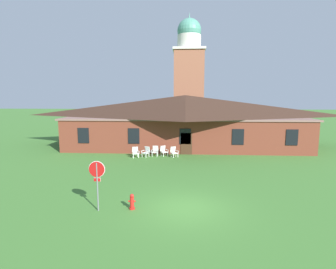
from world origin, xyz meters
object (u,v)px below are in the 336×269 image
lawn_chair_right_end (174,152)px  lawn_chair_near_door (146,152)px  stop_sign (97,176)px  lawn_chair_by_porch (135,152)px  lawn_chair_left_end (155,151)px  fire_hydrant (132,202)px  lawn_chair_middle (164,151)px

lawn_chair_right_end → lawn_chair_near_door: bearing=-177.6°
stop_sign → lawn_chair_by_porch: 11.58m
stop_sign → lawn_chair_right_end: (3.27, 11.86, -1.27)m
lawn_chair_by_porch → lawn_chair_near_door: same height
lawn_chair_near_door → lawn_chair_by_porch: bearing=-165.8°
lawn_chair_left_end → fire_hydrant: size_ratio=1.21×
lawn_chair_middle → lawn_chair_right_end: same height
stop_sign → lawn_chair_right_end: stop_sign is taller
stop_sign → lawn_chair_near_door: stop_sign is taller
lawn_chair_near_door → lawn_chair_left_end: (0.78, 0.41, 0.00)m
stop_sign → lawn_chair_by_porch: (-0.25, 11.51, -1.27)m
lawn_chair_left_end → stop_sign: bearing=-97.0°
lawn_chair_near_door → lawn_chair_right_end: (2.55, 0.11, 0.00)m
stop_sign → lawn_chair_middle: stop_sign is taller
lawn_chair_right_end → fire_hydrant: bearing=-98.0°
stop_sign → fire_hydrant: 2.16m
lawn_chair_by_porch → lawn_chair_near_door: size_ratio=1.00×
lawn_chair_middle → lawn_chair_right_end: bearing=-21.7°
lawn_chair_left_end → lawn_chair_right_end: bearing=-9.7°
lawn_chair_right_end → stop_sign: bearing=-105.4°
lawn_chair_by_porch → lawn_chair_left_end: same height
stop_sign → lawn_chair_near_door: bearing=86.5°
lawn_chair_by_porch → lawn_chair_middle: same height
lawn_chair_right_end → fire_hydrant: (-1.64, -11.59, -0.12)m
lawn_chair_left_end → lawn_chair_right_end: 1.79m
stop_sign → lawn_chair_near_door: 11.84m
lawn_chair_middle → lawn_chair_by_porch: bearing=-163.9°
lawn_chair_middle → fire_hydrant: 12.00m
stop_sign → lawn_chair_left_end: size_ratio=2.61×
lawn_chair_right_end → fire_hydrant: lawn_chair_right_end is taller
lawn_chair_right_end → fire_hydrant: 11.71m
lawn_chair_by_porch → lawn_chair_middle: (2.55, 0.74, 0.00)m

